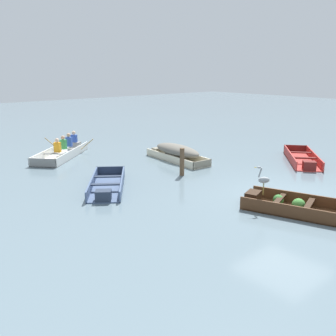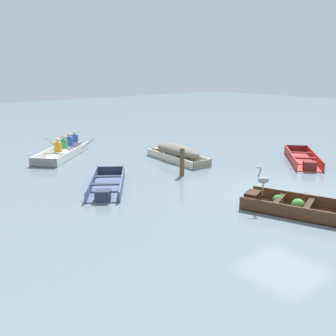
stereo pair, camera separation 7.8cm
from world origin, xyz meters
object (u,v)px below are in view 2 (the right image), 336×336
Objects in this scene: dinghy_dark_varnish_foreground at (288,206)px; skiff_slate_blue_near_moored at (107,186)px; skiff_red_mid_moored at (303,160)px; mooring_post at (182,162)px; skiff_cream_far_moored at (177,152)px; heron_on_dinghy at (263,179)px; rowboat_white_with_crew at (64,151)px.

dinghy_dark_varnish_foreground reaches higher than skiff_slate_blue_near_moored.
skiff_slate_blue_near_moored is (-2.86, 5.00, -0.03)m from dinghy_dark_varnish_foreground.
dinghy_dark_varnish_foreground is at bearing -153.53° from skiff_red_mid_moored.
dinghy_dark_varnish_foreground is 4.60m from mooring_post.
skiff_red_mid_moored is 3.20× the size of mooring_post.
skiff_cream_far_moored is at bearing 18.33° from skiff_slate_blue_near_moored.
heron_on_dinghy reaches higher than skiff_cream_far_moored.
heron_on_dinghy reaches higher than skiff_red_mid_moored.
dinghy_dark_varnish_foreground is at bearing -80.66° from rowboat_white_with_crew.
skiff_cream_far_moored is at bearing -50.51° from rowboat_white_with_crew.
rowboat_white_with_crew is at bearing 99.34° from dinghy_dark_varnish_foreground.
skiff_slate_blue_near_moored is 0.85× the size of rowboat_white_with_crew.
rowboat_white_with_crew is 6.24m from mooring_post.
mooring_post is at bearing 88.06° from dinghy_dark_varnish_foreground.
skiff_cream_far_moored reaches higher than skiff_red_mid_moored.
skiff_cream_far_moored is 4.04× the size of heron_on_dinghy.
skiff_red_mid_moored is at bearing -15.46° from skiff_slate_blue_near_moored.
dinghy_dark_varnish_foreground is 6.07m from skiff_red_mid_moored.
skiff_slate_blue_near_moored is at bearing 172.22° from mooring_post.
rowboat_white_with_crew is at bearing 107.62° from mooring_post.
rowboat_white_with_crew reaches higher than skiff_slate_blue_near_moored.
skiff_red_mid_moored is at bearing -19.62° from mooring_post.
skiff_cream_far_moored is 2.39m from mooring_post.
skiff_red_mid_moored is 0.92× the size of rowboat_white_with_crew.
heron_on_dinghy is at bearing -109.19° from skiff_cream_far_moored.
skiff_cream_far_moored is at bearing 70.81° from heron_on_dinghy.
skiff_slate_blue_near_moored is 0.92× the size of skiff_red_mid_moored.
skiff_slate_blue_near_moored is 5.08m from heron_on_dinghy.
rowboat_white_with_crew is 10.04m from heron_on_dinghy.
skiff_red_mid_moored is (5.43, 2.71, -0.02)m from dinghy_dark_varnish_foreground.
skiff_cream_far_moored is 6.25m from heron_on_dinghy.
rowboat_white_with_crew reaches higher than skiff_red_mid_moored.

